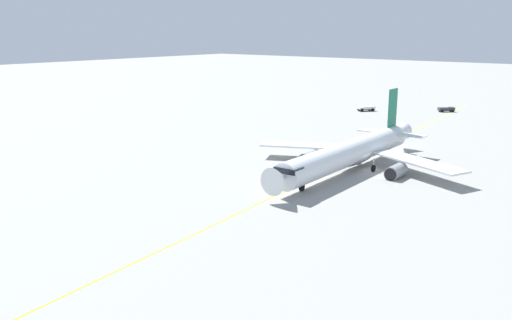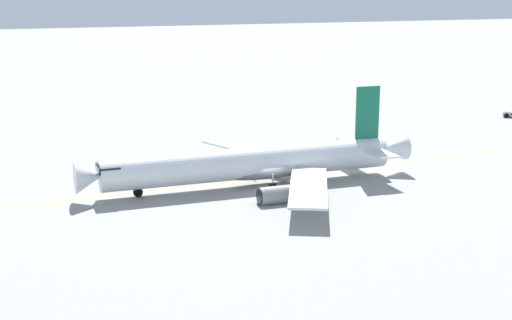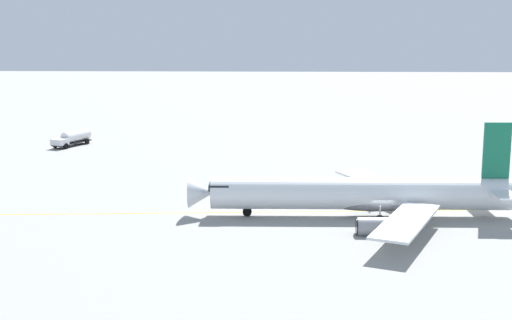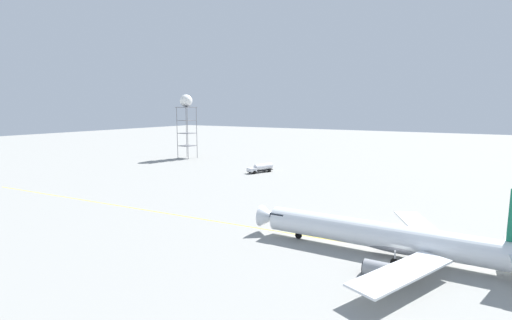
{
  "view_description": "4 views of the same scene",
  "coord_description": "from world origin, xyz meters",
  "views": [
    {
      "loc": [
        -75.09,
        -36.48,
        21.38
      ],
      "look_at": [
        -15.17,
        10.78,
        2.94
      ],
      "focal_mm": 37.95,
      "sensor_mm": 36.0,
      "label": 1
    },
    {
      "loc": [
        -28.12,
        -78.25,
        24.62
      ],
      "look_at": [
        -2.03,
        0.83,
        3.65
      ],
      "focal_mm": 51.06,
      "sensor_mm": 36.0,
      "label": 2
    },
    {
      "loc": [
        -11.52,
        -78.67,
        21.97
      ],
      "look_at": [
        -15.17,
        10.78,
        5.29
      ],
      "focal_mm": 48.93,
      "sensor_mm": 36.0,
      "label": 3
    },
    {
      "loc": [
        7.54,
        -50.32,
        21.12
      ],
      "look_at": [
        -38.61,
        26.7,
        8.33
      ],
      "focal_mm": 25.65,
      "sensor_mm": 36.0,
      "label": 4
    }
  ],
  "objects": [
    {
      "name": "radar_tower",
      "position": [
        -96.52,
        66.75,
        22.2
      ],
      "size": [
        6.54,
        6.54,
        26.71
      ],
      "color": "slate",
      "rests_on": "ground_plane"
    },
    {
      "name": "taxiway_centreline",
      "position": [
        -7.82,
        4.74,
        0.0
      ],
      "size": [
        186.73,
        15.17,
        0.01
      ],
      "rotation": [
        0.0,
        0.0,
        3.22
      ],
      "color": "yellow",
      "rests_on": "ground_plane"
    },
    {
      "name": "ground_plane",
      "position": [
        0.0,
        0.0,
        0.0
      ],
      "size": [
        600.0,
        600.0,
        0.0
      ],
      "primitive_type": "plane",
      "color": "gray"
    },
    {
      "name": "fuel_tanker_truck",
      "position": [
        -52.31,
        52.77,
        1.57
      ],
      "size": [
        5.87,
        9.33,
        2.87
      ],
      "rotation": [
        0.0,
        0.0,
        4.3
      ],
      "color": "#232326",
      "rests_on": "ground_plane"
    },
    {
      "name": "airliner_main",
      "position": [
        -1.73,
        2.58,
        2.67
      ],
      "size": [
        42.02,
        35.6,
        11.59
      ],
      "rotation": [
        0.0,
        0.0,
        3.16
      ],
      "color": "silver",
      "rests_on": "ground_plane"
    }
  ]
}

